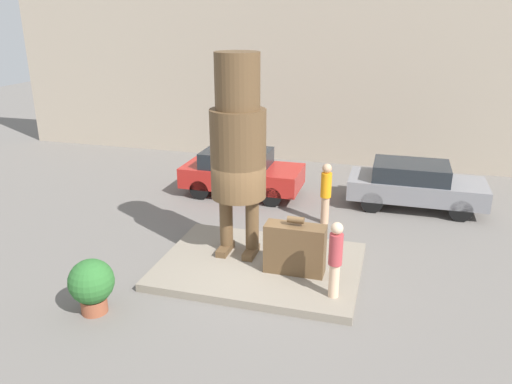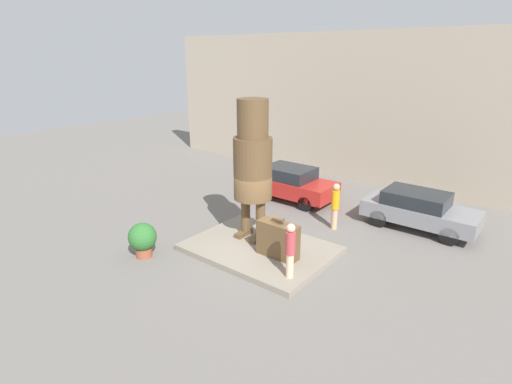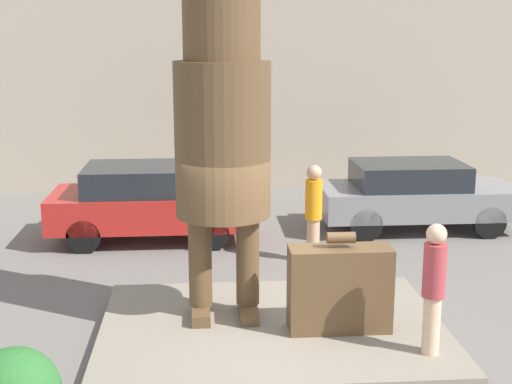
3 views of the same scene
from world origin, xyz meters
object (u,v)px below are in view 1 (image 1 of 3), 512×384
parked_car_red (241,171)px  worker_hivis (326,191)px  parked_car_grey (415,184)px  statue_figure (238,141)px  tourist (335,257)px  planter_pot (92,284)px  giant_suitcase (295,248)px

parked_car_red → worker_hivis: worker_hivis is taller
worker_hivis → parked_car_grey: bearing=39.0°
statue_figure → tourist: bearing=-29.8°
parked_car_red → parked_car_grey: 5.72m
parked_car_red → parked_car_grey: (5.71, 0.33, -0.03)m
parked_car_red → planter_pot: bearing=-95.7°
tourist → parked_car_grey: 6.66m
giant_suitcase → planter_pot: 4.52m
tourist → parked_car_grey: bearing=75.1°
worker_hivis → planter_pot: bearing=-123.1°
tourist → planter_pot: 5.09m
statue_figure → parked_car_red: 5.33m
statue_figure → tourist: size_ratio=2.87×
giant_suitcase → parked_car_grey: 6.22m
giant_suitcase → planter_pot: (-3.75, -2.52, -0.12)m
parked_car_red → worker_hivis: 3.62m
giant_suitcase → worker_hivis: (0.19, 3.53, 0.22)m
tourist → planter_pot: tourist is taller
planter_pot → worker_hivis: (3.94, 6.05, 0.35)m
giant_suitcase → worker_hivis: size_ratio=0.76×
parked_car_red → worker_hivis: (3.17, -1.73, 0.19)m
statue_figure → parked_car_red: (-1.41, 4.62, -2.26)m
statue_figure → worker_hivis: bearing=58.7°
parked_car_grey → parked_car_red: bearing=-176.7°
giant_suitcase → parked_car_red: bearing=119.5°
parked_car_red → statue_figure: bearing=-73.0°
giant_suitcase → planter_pot: bearing=-146.1°
worker_hivis → tourist: bearing=-79.2°
tourist → parked_car_red: (-4.00, 6.10, -0.31)m
statue_figure → parked_car_grey: (4.30, 4.95, -2.29)m
tourist → giant_suitcase: bearing=140.7°
parked_car_grey → planter_pot: bearing=-128.7°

